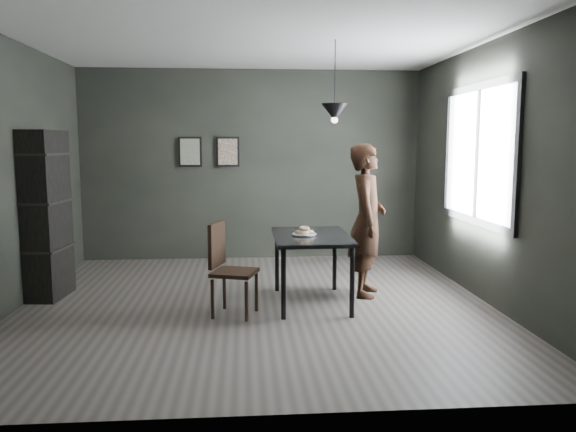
{
  "coord_description": "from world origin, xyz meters",
  "views": [
    {
      "loc": [
        -0.12,
        -5.88,
        1.72
      ],
      "look_at": [
        0.35,
        0.05,
        0.95
      ],
      "focal_mm": 35.0,
      "sensor_mm": 36.0,
      "label": 1
    }
  ],
  "objects": [
    {
      "name": "ceiling",
      "position": [
        0.0,
        0.0,
        2.8
      ],
      "size": [
        5.0,
        5.0,
        0.02
      ],
      "color": "silver",
      "rests_on": "ground"
    },
    {
      "name": "donut_pile",
      "position": [
        0.52,
        -0.02,
        0.79
      ],
      "size": [
        0.21,
        0.21,
        0.09
      ],
      "rotation": [
        0.0,
        0.0,
        -0.19
      ],
      "color": "beige",
      "rests_on": "white_plate"
    },
    {
      "name": "shelf_unit",
      "position": [
        -2.32,
        0.48,
        0.93
      ],
      "size": [
        0.41,
        0.65,
        1.87
      ],
      "primitive_type": "cube",
      "rotation": [
        0.0,
        0.0,
        -0.1
      ],
      "color": "black",
      "rests_on": "ground"
    },
    {
      "name": "white_plate",
      "position": [
        0.52,
        -0.02,
        0.76
      ],
      "size": [
        0.23,
        0.23,
        0.01
      ],
      "primitive_type": "cylinder",
      "color": "white",
      "rests_on": "cafe_table"
    },
    {
      "name": "framed_print_right",
      "position": [
        -0.35,
        2.47,
        1.6
      ],
      "size": [
        0.34,
        0.04,
        0.44
      ],
      "color": "black",
      "rests_on": "ground"
    },
    {
      "name": "woman",
      "position": [
        1.26,
        0.29,
        0.86
      ],
      "size": [
        0.57,
        0.72,
        1.72
      ],
      "primitive_type": "imported",
      "rotation": [
        0.0,
        0.0,
        1.3
      ],
      "color": "black",
      "rests_on": "ground"
    },
    {
      "name": "pendant_lamp",
      "position": [
        0.85,
        0.1,
        2.05
      ],
      "size": [
        0.28,
        0.28,
        0.86
      ],
      "color": "black",
      "rests_on": "ground"
    },
    {
      "name": "framed_print_left",
      "position": [
        -0.9,
        2.47,
        1.6
      ],
      "size": [
        0.34,
        0.04,
        0.44
      ],
      "color": "black",
      "rests_on": "ground"
    },
    {
      "name": "window_assembly",
      "position": [
        2.47,
        0.2,
        1.6
      ],
      "size": [
        0.04,
        1.96,
        1.56
      ],
      "color": "white",
      "rests_on": "ground"
    },
    {
      "name": "cafe_table",
      "position": [
        0.6,
        0.0,
        0.67
      ],
      "size": [
        0.8,
        1.2,
        0.75
      ],
      "color": "black",
      "rests_on": "ground"
    },
    {
      "name": "wood_chair",
      "position": [
        -0.3,
        -0.33,
        0.53
      ],
      "size": [
        0.51,
        0.51,
        0.94
      ],
      "rotation": [
        0.0,
        0.0,
        -0.31
      ],
      "color": "black",
      "rests_on": "ground"
    },
    {
      "name": "ground",
      "position": [
        0.0,
        0.0,
        0.0
      ],
      "size": [
        5.0,
        5.0,
        0.0
      ],
      "primitive_type": "plane",
      "color": "#3C3834",
      "rests_on": "ground"
    },
    {
      "name": "back_wall",
      "position": [
        0.0,
        2.5,
        1.4
      ],
      "size": [
        5.0,
        0.1,
        2.8
      ],
      "primitive_type": "cube",
      "color": "black",
      "rests_on": "ground"
    }
  ]
}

